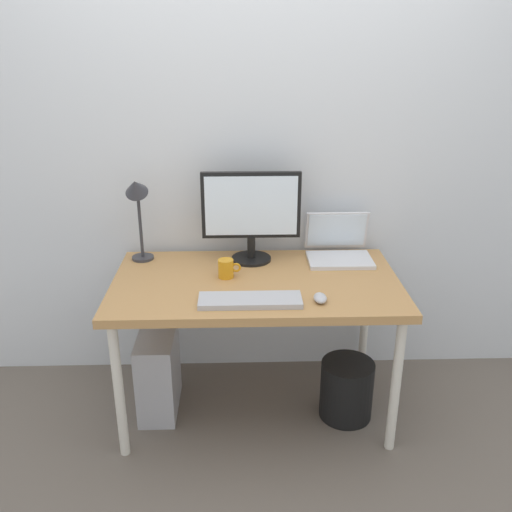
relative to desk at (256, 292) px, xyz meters
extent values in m
plane|color=#665B51|center=(0.00, 0.00, -0.66)|extent=(6.00, 6.00, 0.00)
cube|color=silver|center=(0.00, 0.44, 0.64)|extent=(4.40, 0.04, 2.60)
cube|color=#B7844C|center=(0.00, 0.00, 0.04)|extent=(1.34, 0.75, 0.04)
cylinder|color=silver|center=(-0.61, -0.32, -0.32)|extent=(0.04, 0.04, 0.68)
cylinder|color=silver|center=(0.61, -0.32, -0.32)|extent=(0.04, 0.04, 0.68)
cylinder|color=silver|center=(-0.61, 0.32, -0.32)|extent=(0.04, 0.04, 0.68)
cylinder|color=silver|center=(0.61, 0.32, -0.32)|extent=(0.04, 0.04, 0.68)
cylinder|color=black|center=(-0.02, 0.25, 0.07)|extent=(0.20, 0.20, 0.01)
cylinder|color=black|center=(-0.02, 0.25, 0.13)|extent=(0.04, 0.04, 0.11)
cube|color=black|center=(-0.02, 0.25, 0.35)|extent=(0.49, 0.03, 0.33)
cube|color=white|center=(-0.02, 0.23, 0.35)|extent=(0.45, 0.01, 0.29)
cube|color=silver|center=(0.43, 0.21, 0.07)|extent=(0.32, 0.22, 0.02)
cube|color=silver|center=(0.43, 0.34, 0.18)|extent=(0.32, 0.06, 0.21)
cube|color=white|center=(0.43, 0.33, 0.19)|extent=(0.30, 0.05, 0.18)
cylinder|color=#333338|center=(-0.57, 0.28, 0.07)|extent=(0.11, 0.11, 0.01)
cylinder|color=#333338|center=(-0.57, 0.28, 0.25)|extent=(0.02, 0.02, 0.34)
cone|color=#333338|center=(-0.57, 0.24, 0.45)|extent=(0.11, 0.14, 0.13)
cube|color=#B2B2B7|center=(-0.03, -0.24, 0.07)|extent=(0.44, 0.14, 0.02)
ellipsoid|color=#B2B2B7|center=(0.27, -0.23, 0.08)|extent=(0.06, 0.09, 0.03)
cylinder|color=orange|center=(-0.14, 0.04, 0.11)|extent=(0.07, 0.07, 0.09)
torus|color=orange|center=(-0.09, 0.04, 0.11)|extent=(0.05, 0.01, 0.05)
cube|color=#B2B2B7|center=(-0.49, 0.02, -0.45)|extent=(0.18, 0.36, 0.42)
cylinder|color=black|center=(0.45, -0.07, -0.51)|extent=(0.26, 0.26, 0.30)
camera|label=1|loc=(-0.07, -2.35, 1.12)|focal=38.82mm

